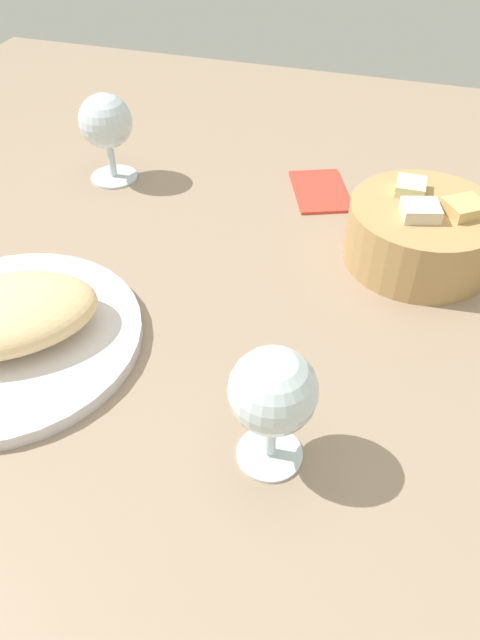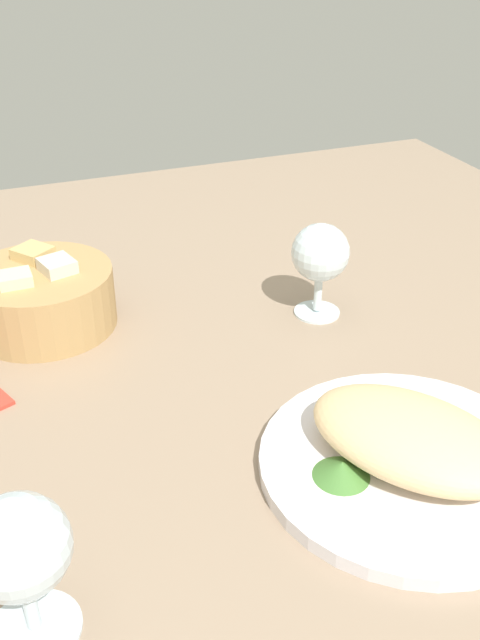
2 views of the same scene
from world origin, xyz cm
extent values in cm
cube|color=gray|center=(0.00, 0.00, -1.00)|extent=(140.00, 140.00, 2.00)
cylinder|color=white|center=(-17.28, -12.39, 0.70)|extent=(26.70, 26.70, 1.40)
ellipsoid|color=#F1CB90|center=(-17.28, -12.39, 3.84)|extent=(22.16, 20.00, 4.88)
cone|color=#467C35|center=(-17.06, -5.74, 2.14)|extent=(5.04, 5.04, 1.49)
cylinder|color=tan|center=(20.57, 14.07, 3.55)|extent=(17.00, 17.00, 7.10)
cube|color=tan|center=(24.38, 14.03, 6.42)|extent=(5.46, 5.38, 4.08)
cube|color=beige|center=(18.36, 16.81, 6.59)|extent=(3.34, 3.70, 3.63)
cube|color=beige|center=(19.83, 11.90, 6.62)|extent=(4.74, 4.47, 3.92)
cylinder|color=silver|center=(11.24, -17.54, 0.30)|extent=(5.63, 5.63, 0.60)
cylinder|color=silver|center=(11.24, -17.54, 2.69)|extent=(1.00, 1.00, 4.19)
sphere|color=silver|center=(11.24, -17.54, 8.27)|extent=(6.96, 6.96, 6.96)
cylinder|color=silver|center=(-21.95, 21.01, 0.30)|extent=(6.60, 6.60, 0.60)
cylinder|color=silver|center=(-21.95, 21.01, 2.68)|extent=(1.00, 1.00, 4.17)
sphere|color=silver|center=(-21.95, 21.01, 8.36)|extent=(7.19, 7.19, 7.19)
camera|label=1|loc=(17.43, -46.06, 42.43)|focal=33.34mm
camera|label=2|loc=(-58.23, 19.63, 45.02)|focal=41.02mm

